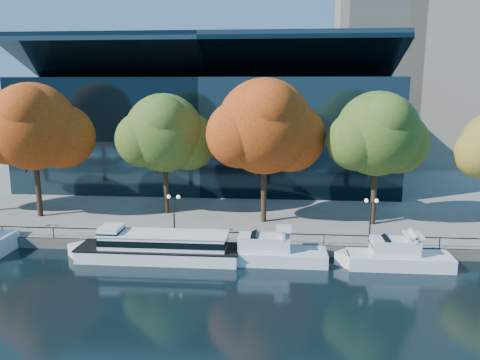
# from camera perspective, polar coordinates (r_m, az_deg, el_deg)

# --- Properties ---
(ground) EXTENTS (160.00, 160.00, 0.00)m
(ground) POSITION_cam_1_polar(r_m,az_deg,el_deg) (40.29, -3.99, -10.38)
(ground) COLOR black
(ground) RESTS_ON ground
(promenade) EXTENTS (90.00, 67.08, 1.00)m
(promenade) POSITION_cam_1_polar(r_m,az_deg,el_deg) (74.97, 0.20, 0.31)
(promenade) COLOR slate
(promenade) RESTS_ON ground
(railing) EXTENTS (88.20, 0.08, 0.99)m
(railing) POSITION_cam_1_polar(r_m,az_deg,el_deg) (42.66, -3.37, -6.35)
(railing) COLOR black
(railing) RESTS_ON promenade
(convention_building) EXTENTS (50.00, 24.57, 21.43)m
(convention_building) POSITION_cam_1_polar(r_m,az_deg,el_deg) (69.74, -3.39, 6.10)
(convention_building) COLOR black
(convention_building) RESTS_ON ground
(tour_boat) EXTENTS (15.47, 3.45, 2.93)m
(tour_boat) POSITION_cam_1_polar(r_m,az_deg,el_deg) (41.79, -10.38, -7.91)
(tour_boat) COLOR white
(tour_boat) RESTS_ON ground
(cruiser_near) EXTENTS (10.82, 2.79, 3.13)m
(cruiser_near) POSITION_cam_1_polar(r_m,az_deg,el_deg) (40.64, 3.02, -8.70)
(cruiser_near) COLOR white
(cruiser_near) RESTS_ON ground
(cruiser_far) EXTENTS (9.60, 2.66, 3.13)m
(cruiser_far) POSITION_cam_1_polar(r_m,az_deg,el_deg) (41.60, 18.29, -8.77)
(cruiser_far) COLOR white
(cruiser_far) RESTS_ON ground
(tree_1) EXTENTS (11.52, 9.44, 14.34)m
(tree_1) POSITION_cam_1_polar(r_m,az_deg,el_deg) (53.91, -23.78, 5.77)
(tree_1) COLOR black
(tree_1) RESTS_ON promenade
(tree_2) EXTENTS (10.63, 8.72, 13.19)m
(tree_2) POSITION_cam_1_polar(r_m,az_deg,el_deg) (51.34, -9.02, 5.48)
(tree_2) COLOR black
(tree_2) RESTS_ON promenade
(tree_3) EXTENTS (12.09, 9.91, 14.78)m
(tree_3) POSITION_cam_1_polar(r_m,az_deg,el_deg) (47.29, 3.23, 6.29)
(tree_3) COLOR black
(tree_3) RESTS_ON promenade
(tree_4) EXTENTS (10.50, 8.61, 13.48)m
(tree_4) POSITION_cam_1_polar(r_m,az_deg,el_deg) (48.45, 16.60, 5.21)
(tree_4) COLOR black
(tree_4) RESTS_ON promenade
(lamp_1) EXTENTS (1.26, 0.36, 4.03)m
(lamp_1) POSITION_cam_1_polar(r_m,az_deg,el_deg) (43.95, -8.08, -3.14)
(lamp_1) COLOR black
(lamp_1) RESTS_ON promenade
(lamp_2) EXTENTS (1.26, 0.36, 4.03)m
(lamp_2) POSITION_cam_1_polar(r_m,az_deg,el_deg) (43.69, 15.67, -3.55)
(lamp_2) COLOR black
(lamp_2) RESTS_ON promenade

